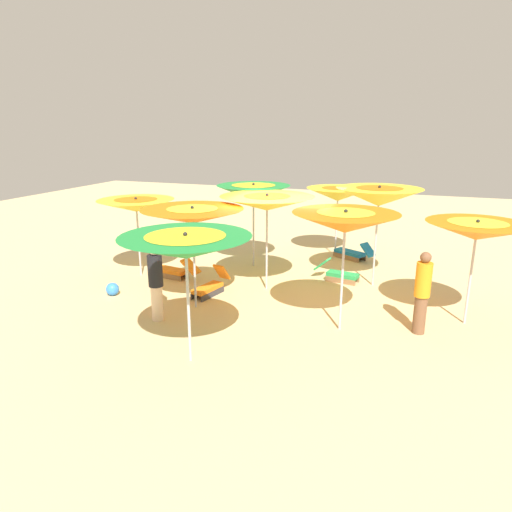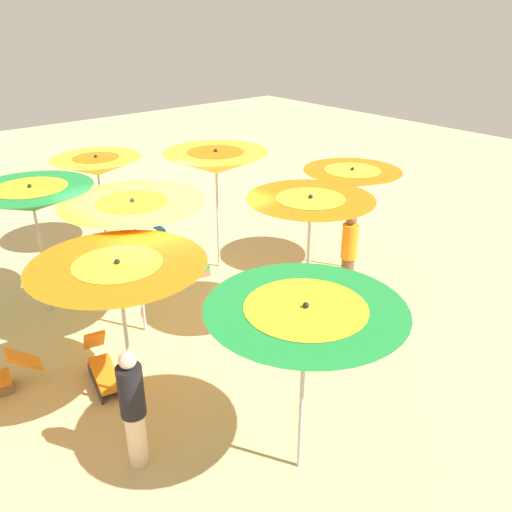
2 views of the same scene
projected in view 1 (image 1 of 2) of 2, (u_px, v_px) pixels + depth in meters
The scene contains 17 objects.
ground at pixel (282, 294), 11.09m from camera, with size 36.72×36.72×0.04m, color #D1B57F.
beach_umbrella_0 at pixel (338, 194), 13.77m from camera, with size 1.90×1.90×2.18m.
beach_umbrella_1 at pixel (253, 192), 12.65m from camera, with size 2.05×2.05×2.40m.
beach_umbrella_2 at pixel (136, 205), 11.88m from camera, with size 1.99×1.99×2.14m.
beach_umbrella_3 at pixel (379, 197), 11.03m from camera, with size 2.07×2.07×2.54m.
beach_umbrella_4 at pixel (267, 203), 10.80m from camera, with size 2.25×2.25×2.39m.
beach_umbrella_5 at pixel (193, 216), 9.68m from camera, with size 2.19×2.19×2.29m.
beach_umbrella_6 at pixel (477, 231), 8.87m from camera, with size 1.94×1.94×2.18m.
beach_umbrella_7 at pixel (345, 222), 8.52m from camera, with size 2.01×2.01×2.43m.
beach_umbrella_8 at pixel (186, 247), 7.36m from camera, with size 2.16×2.16×2.29m.
lounger_0 at pixel (173, 270), 12.17m from camera, with size 1.47×0.59×0.59m.
lounger_1 at pixel (210, 286), 10.96m from camera, with size 0.57×1.22×0.65m.
lounger_2 at pixel (352, 253), 13.85m from camera, with size 1.34×0.97×0.59m.
lounger_3 at pixel (339, 274), 11.91m from camera, with size 1.21×0.56×0.56m.
beachgoer_0 at pixel (156, 282), 9.34m from camera, with size 0.30×0.30×1.61m.
beachgoer_1 at pixel (422, 292), 8.74m from camera, with size 0.30×0.30×1.65m.
beach_ball at pixel (113, 289), 10.92m from camera, with size 0.31×0.31×0.31m, color #337FE5.
Camera 1 is at (2.93, -10.00, 3.93)m, focal length 32.02 mm.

